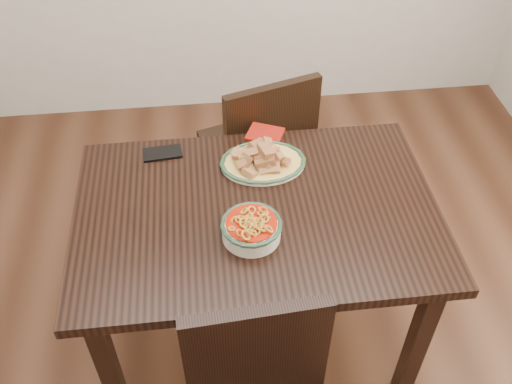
{
  "coord_description": "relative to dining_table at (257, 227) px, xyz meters",
  "views": [
    {
      "loc": [
        -0.18,
        -1.31,
        2.14
      ],
      "look_at": [
        -0.02,
        0.06,
        0.81
      ],
      "focal_mm": 40.0,
      "sensor_mm": 36.0,
      "label": 1
    }
  ],
  "objects": [
    {
      "name": "fish_plate",
      "position": [
        0.05,
        0.22,
        0.14
      ],
      "size": [
        0.31,
        0.24,
        0.11
      ],
      "color": "white",
      "rests_on": "dining_table"
    },
    {
      "name": "napkin",
      "position": [
        0.08,
        0.4,
        0.1
      ],
      "size": [
        0.17,
        0.16,
        0.01
      ],
      "primitive_type": "cube",
      "rotation": [
        0.0,
        0.0,
        -0.42
      ],
      "color": "#98150B",
      "rests_on": "dining_table"
    },
    {
      "name": "noodle_bowl",
      "position": [
        -0.03,
        -0.12,
        0.14
      ],
      "size": [
        0.2,
        0.2,
        0.08
      ],
      "color": "silver",
      "rests_on": "dining_table"
    },
    {
      "name": "dining_table",
      "position": [
        0.0,
        0.0,
        0.0
      ],
      "size": [
        1.24,
        0.83,
        0.75
      ],
      "color": "black",
      "rests_on": "ground"
    },
    {
      "name": "smartphone",
      "position": [
        -0.32,
        0.33,
        0.1
      ],
      "size": [
        0.15,
        0.09,
        0.01
      ],
      "primitive_type": "cube",
      "rotation": [
        0.0,
        0.0,
        0.09
      ],
      "color": "black",
      "rests_on": "dining_table"
    },
    {
      "name": "floor",
      "position": [
        0.02,
        -0.04,
        -0.66
      ],
      "size": [
        3.5,
        3.5,
        0.0
      ],
      "primitive_type": "plane",
      "color": "#381E11",
      "rests_on": "ground"
    },
    {
      "name": "chair_far",
      "position": [
        0.09,
        0.63,
        -0.16
      ],
      "size": [
        0.53,
        0.53,
        0.89
      ],
      "rotation": [
        0.0,
        0.0,
        3.45
      ],
      "color": "black",
      "rests_on": "ground"
    }
  ]
}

